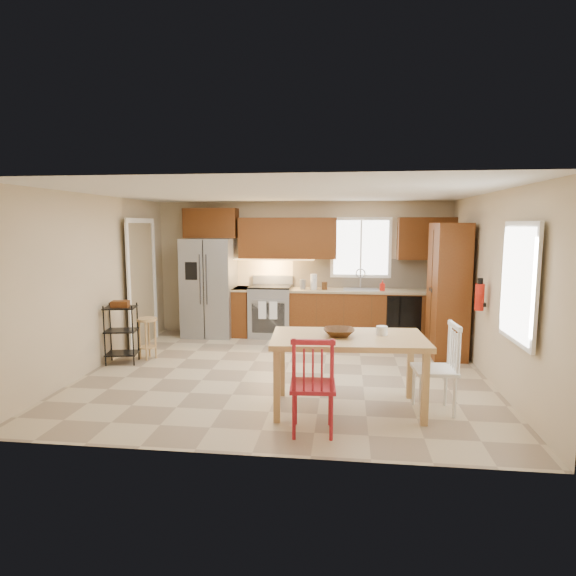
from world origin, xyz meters
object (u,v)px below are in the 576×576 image
at_px(table_bowl, 339,336).
at_px(bar_stool, 148,338).
at_px(soap_bottle, 382,285).
at_px(chair_red, 313,384).
at_px(chair_white, 434,368).
at_px(pantry, 448,290).
at_px(utility_cart, 122,334).
at_px(table_jar, 382,333).
at_px(fire_extinguisher, 480,297).
at_px(refrigerator, 209,287).
at_px(dining_table, 348,374).
at_px(range_stove, 271,312).

xyz_separation_m(table_bowl, bar_stool, (-2.97, 1.72, -0.52)).
xyz_separation_m(soap_bottle, bar_stool, (-3.69, -1.66, -0.68)).
distance_m(soap_bottle, chair_red, 4.17).
distance_m(chair_red, chair_white, 1.48).
height_order(pantry, utility_cart, pantry).
distance_m(chair_red, table_bowl, 0.77).
xyz_separation_m(chair_white, table_jar, (-0.58, 0.06, 0.37)).
bearing_deg(fire_extinguisher, pantry, 100.78).
relative_size(soap_bottle, chair_white, 0.19).
height_order(refrigerator, table_jar, refrigerator).
height_order(pantry, fire_extinguisher, pantry).
distance_m(fire_extinguisher, dining_table, 2.37).
xyz_separation_m(dining_table, chair_white, (0.95, 0.05, 0.08)).
relative_size(table_bowl, utility_cart, 0.38).
xyz_separation_m(chair_red, utility_cart, (-3.02, 2.09, -0.05)).
distance_m(soap_bottle, dining_table, 3.48).
bearing_deg(dining_table, fire_extinguisher, 35.38).
distance_m(pantry, chair_white, 2.57).
distance_m(pantry, table_bowl, 3.00).
bearing_deg(range_stove, pantry, -18.29).
height_order(pantry, bar_stool, pantry).
distance_m(dining_table, chair_white, 0.96).
relative_size(soap_bottle, dining_table, 0.11).
bearing_deg(table_jar, soap_bottle, 85.77).
height_order(bar_stool, utility_cart, utility_cart).
bearing_deg(utility_cart, bar_stool, 32.74).
bearing_deg(bar_stool, utility_cart, -136.23).
bearing_deg(pantry, chair_white, -104.17).
distance_m(range_stove, dining_table, 3.74).
bearing_deg(chair_white, fire_extinguisher, -34.17).
height_order(fire_extinguisher, chair_red, fire_extinguisher).
bearing_deg(bar_stool, refrigerator, 73.17).
distance_m(bar_stool, utility_cart, 0.42).
bearing_deg(chair_white, soap_bottle, 2.13).
relative_size(soap_bottle, utility_cart, 0.21).
bearing_deg(utility_cart, pantry, 0.92).
distance_m(table_jar, utility_cart, 3.99).
distance_m(range_stove, pantry, 3.19).
xyz_separation_m(pantry, table_bowl, (-1.67, -2.48, -0.21)).
bearing_deg(dining_table, table_bowl, 176.35).
bearing_deg(fire_extinguisher, table_jar, -136.45).
bearing_deg(table_jar, table_bowl, -167.47).
height_order(fire_extinguisher, table_jar, fire_extinguisher).
height_order(fire_extinguisher, utility_cart, fire_extinguisher).
xyz_separation_m(fire_extinguisher, table_bowl, (-1.87, -1.43, -0.26)).
distance_m(range_stove, table_bowl, 3.72).
bearing_deg(bar_stool, range_stove, 46.49).
height_order(range_stove, table_bowl, range_stove).
bearing_deg(chair_red, fire_extinguisher, 40.89).
bearing_deg(range_stove, soap_bottle, -2.40).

